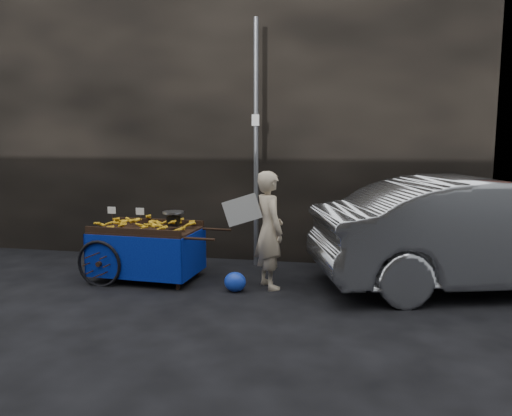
% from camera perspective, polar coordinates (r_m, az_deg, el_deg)
% --- Properties ---
extents(ground, '(80.00, 80.00, 0.00)m').
position_cam_1_polar(ground, '(7.30, -4.35, -8.87)').
color(ground, black).
rests_on(ground, ground).
extents(building_wall, '(13.50, 2.00, 5.00)m').
position_cam_1_polar(building_wall, '(9.45, 2.14, 10.35)').
color(building_wall, black).
rests_on(building_wall, ground).
extents(street_pole, '(0.12, 0.10, 4.00)m').
position_cam_1_polar(street_pole, '(8.18, 0.01, 7.25)').
color(street_pole, slate).
rests_on(street_pole, ground).
extents(banana_cart, '(2.11, 1.10, 1.12)m').
position_cam_1_polar(banana_cart, '(7.66, -12.70, -2.90)').
color(banana_cart, black).
rests_on(banana_cart, ground).
extents(vendor, '(1.00, 0.73, 1.66)m').
position_cam_1_polar(vendor, '(7.03, 1.51, -2.51)').
color(vendor, '#C7B394').
rests_on(vendor, ground).
extents(plastic_bag, '(0.31, 0.25, 0.28)m').
position_cam_1_polar(plastic_bag, '(6.99, -2.40, -8.44)').
color(plastic_bag, '#193BC1').
rests_on(plastic_bag, ground).
extents(parked_car, '(5.05, 2.96, 1.57)m').
position_cam_1_polar(parked_car, '(7.71, 24.77, -2.67)').
color(parked_car, '#AEB1B5').
rests_on(parked_car, ground).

